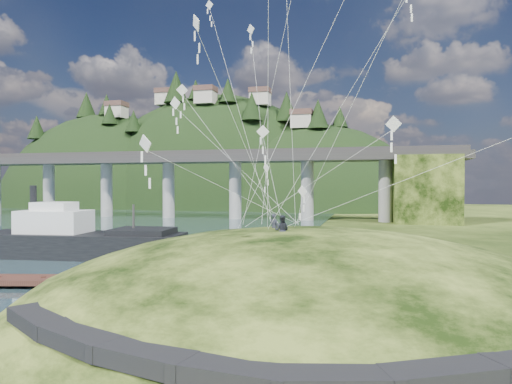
# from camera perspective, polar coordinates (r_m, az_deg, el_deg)

# --- Properties ---
(ground) EXTENTS (320.00, 320.00, 0.00)m
(ground) POSITION_cam_1_polar(r_m,az_deg,el_deg) (27.43, -11.60, -14.97)
(ground) COLOR black
(ground) RESTS_ON ground
(grass_hill) EXTENTS (36.00, 32.00, 13.00)m
(grass_hill) POSITION_cam_1_polar(r_m,az_deg,el_deg) (27.53, 6.40, -18.17)
(grass_hill) COLOR black
(grass_hill) RESTS_ON ground
(footpath) EXTENTS (22.29, 5.84, 0.83)m
(footpath) POSITION_cam_1_polar(r_m,az_deg,el_deg) (15.56, -1.72, -19.51)
(footpath) COLOR black
(footpath) RESTS_ON ground
(bridge) EXTENTS (160.00, 11.00, 15.00)m
(bridge) POSITION_cam_1_polar(r_m,az_deg,el_deg) (101.22, -8.01, 2.22)
(bridge) COLOR #2D2B2B
(bridge) RESTS_ON ground
(far_ridge) EXTENTS (153.00, 70.00, 94.50)m
(far_ridge) POSITION_cam_1_polar(r_m,az_deg,el_deg) (156.68, -6.67, -4.49)
(far_ridge) COLOR black
(far_ridge) RESTS_ON ground
(work_barge) EXTENTS (21.57, 7.67, 7.40)m
(work_barge) POSITION_cam_1_polar(r_m,az_deg,el_deg) (50.61, -21.45, -5.52)
(work_barge) COLOR black
(work_barge) RESTS_ON ground
(wooden_dock) EXTENTS (15.66, 5.69, 1.11)m
(wooden_dock) POSITION_cam_1_polar(r_m,az_deg,el_deg) (36.07, -20.26, -10.33)
(wooden_dock) COLOR #371C16
(wooden_dock) RESTS_ON ground
(kite_flyers) EXTENTS (1.59, 2.51, 1.71)m
(kite_flyers) POSITION_cam_1_polar(r_m,az_deg,el_deg) (25.88, 2.94, -2.85)
(kite_flyers) COLOR #242630
(kite_flyers) RESTS_ON ground
(kite_swarm) EXTENTS (20.52, 16.92, 20.71)m
(kite_swarm) POSITION_cam_1_polar(r_m,az_deg,el_deg) (28.04, 3.47, 17.03)
(kite_swarm) COLOR silver
(kite_swarm) RESTS_ON ground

